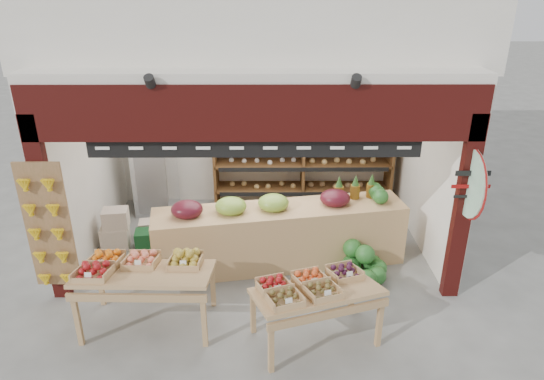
{
  "coord_description": "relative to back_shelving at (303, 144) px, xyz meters",
  "views": [
    {
      "loc": [
        0.19,
        -6.82,
        4.13
      ],
      "look_at": [
        0.23,
        -0.2,
        1.25
      ],
      "focal_mm": 32.0,
      "sensor_mm": 36.0,
      "label": 1
    }
  ],
  "objects": [
    {
      "name": "back_shelving",
      "position": [
        0.0,
        0.0,
        0.0
      ],
      "size": [
        3.4,
        0.56,
        2.07
      ],
      "color": "brown",
      "rests_on": "ground"
    },
    {
      "name": "display_table_left",
      "position": [
        -2.3,
        -3.55,
        -0.49
      ],
      "size": [
        1.67,
        0.95,
        1.05
      ],
      "color": "tan",
      "rests_on": "ground"
    },
    {
      "name": "banana_board",
      "position": [
        -3.56,
        -3.09,
        -0.17
      ],
      "size": [
        0.6,
        0.15,
        1.8
      ],
      "color": "#956844",
      "rests_on": "ground"
    },
    {
      "name": "refrigerator",
      "position": [
        -2.79,
        -0.26,
        -0.42
      ],
      "size": [
        0.75,
        0.75,
        1.74
      ],
      "primitive_type": "cube",
      "rotation": [
        0.0,
        0.0,
        -0.12
      ],
      "color": "silver",
      "rests_on": "ground"
    },
    {
      "name": "watermelon_pile",
      "position": [
        0.72,
        -2.6,
        -1.09
      ],
      "size": [
        0.78,
        0.73,
        0.56
      ],
      "color": "#1A4E1A",
      "rests_on": "ground"
    },
    {
      "name": "display_table_right",
      "position": [
        -0.15,
        -3.9,
        -0.55
      ],
      "size": [
        1.68,
        1.25,
        0.97
      ],
      "color": "tan",
      "rests_on": "ground"
    },
    {
      "name": "gift_sign",
      "position": [
        1.92,
        -3.07,
        0.46
      ],
      "size": [
        0.04,
        0.93,
        0.92
      ],
      "color": "#B8E7C8",
      "rests_on": "ground"
    },
    {
      "name": "mid_counter",
      "position": [
        -0.49,
        -2.14,
        -0.76
      ],
      "size": [
        3.92,
        1.4,
        1.19
      ],
      "color": "tan",
      "rests_on": "ground"
    },
    {
      "name": "ground",
      "position": [
        -0.83,
        -1.92,
        -1.29
      ],
      "size": [
        60.0,
        60.0,
        0.0
      ],
      "primitive_type": "plane",
      "color": "slate",
      "rests_on": "ground"
    },
    {
      "name": "cardboard_stack",
      "position": [
        -2.97,
        -1.57,
        -1.03
      ],
      "size": [
        1.03,
        0.76,
        0.7
      ],
      "color": "silver",
      "rests_on": "ground"
    }
  ]
}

